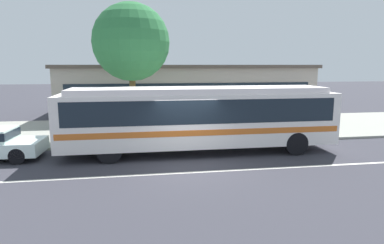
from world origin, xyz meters
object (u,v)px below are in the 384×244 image
(pedestrian_walking_along_curb, at_px, (240,119))
(pedestrian_standing_by_tree, at_px, (212,122))
(bus_stop_sign, at_px, (270,107))
(street_tree_near_stop, at_px, (131,42))
(pedestrian_waiting_near_sign, at_px, (116,121))
(transit_bus, at_px, (200,115))

(pedestrian_walking_along_curb, xyz_separation_m, pedestrian_standing_by_tree, (-1.53, -0.21, -0.04))
(pedestrian_walking_along_curb, distance_m, bus_stop_sign, 1.69)
(street_tree_near_stop, bearing_deg, pedestrian_waiting_near_sign, -118.74)
(pedestrian_waiting_near_sign, bearing_deg, street_tree_near_stop, 61.26)
(pedestrian_standing_by_tree, xyz_separation_m, street_tree_near_stop, (-3.93, 2.46, 3.98))
(transit_bus, relative_size, pedestrian_walking_along_curb, 7.10)
(pedestrian_standing_by_tree, bearing_deg, transit_bus, -118.08)
(transit_bus, bearing_deg, pedestrian_standing_by_tree, 61.92)
(pedestrian_walking_along_curb, relative_size, street_tree_near_stop, 0.24)
(pedestrian_waiting_near_sign, distance_m, pedestrian_standing_by_tree, 4.85)
(pedestrian_walking_along_curb, distance_m, street_tree_near_stop, 7.10)
(pedestrian_walking_along_curb, relative_size, bus_stop_sign, 0.68)
(transit_bus, xyz_separation_m, pedestrian_standing_by_tree, (0.96, 1.80, -0.62))
(transit_bus, height_order, pedestrian_standing_by_tree, transit_bus)
(pedestrian_waiting_near_sign, xyz_separation_m, bus_stop_sign, (7.85, -0.75, 0.63))
(transit_bus, distance_m, pedestrian_waiting_near_sign, 4.73)
(transit_bus, bearing_deg, pedestrian_waiting_near_sign, 143.86)
(pedestrian_walking_along_curb, height_order, pedestrian_standing_by_tree, pedestrian_walking_along_curb)
(transit_bus, height_order, pedestrian_walking_along_curb, transit_bus)
(bus_stop_sign, bearing_deg, pedestrian_walking_along_curb, -179.75)
(bus_stop_sign, bearing_deg, street_tree_near_stop, 162.32)
(pedestrian_waiting_near_sign, xyz_separation_m, pedestrian_standing_by_tree, (4.75, -0.96, -0.02))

